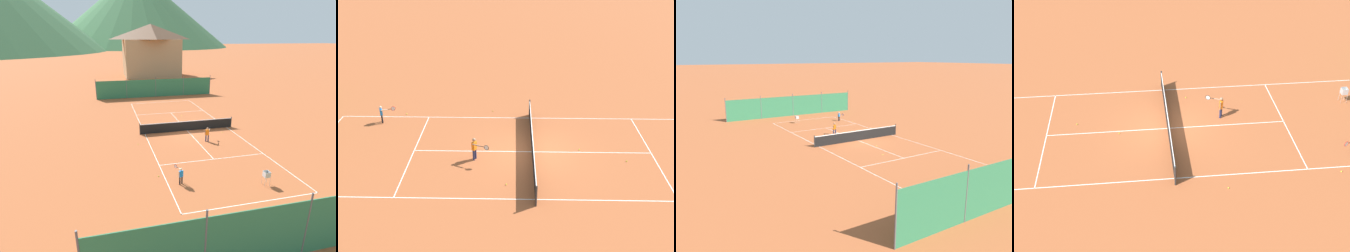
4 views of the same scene
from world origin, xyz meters
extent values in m
plane|color=#A8542D|center=(0.00, 0.00, 0.00)|extent=(600.00, 600.00, 0.00)
cube|color=white|center=(0.00, 11.90, 0.00)|extent=(8.25, 0.05, 0.01)
cube|color=white|center=(0.00, -11.90, 0.00)|extent=(8.25, 0.05, 0.01)
cube|color=white|center=(-4.10, 0.00, 0.00)|extent=(0.05, 23.85, 0.01)
cube|color=white|center=(4.10, 0.00, 0.00)|extent=(0.05, 23.85, 0.01)
cube|color=white|center=(0.00, 6.40, 0.00)|extent=(8.20, 0.05, 0.01)
cube|color=white|center=(0.00, -6.40, 0.00)|extent=(8.20, 0.05, 0.01)
cube|color=white|center=(0.00, 0.00, 0.00)|extent=(0.05, 12.80, 0.01)
cylinder|color=#2D2D2D|center=(-4.55, 0.00, 0.53)|extent=(0.08, 0.08, 1.06)
cylinder|color=#2D2D2D|center=(4.55, 0.00, 0.53)|extent=(0.08, 0.08, 1.06)
cube|color=black|center=(0.00, 0.00, 0.46)|extent=(9.10, 0.02, 0.91)
cube|color=white|center=(0.00, 0.00, 0.93)|extent=(9.10, 0.04, 0.06)
cylinder|color=#59595E|center=(4.30, 15.50, 1.45)|extent=(0.08, 0.08, 2.90)
cylinder|color=#59595E|center=(8.60, 15.50, 1.45)|extent=(0.08, 0.08, 2.90)
cube|color=#2D754C|center=(0.00, -15.50, 1.30)|extent=(17.20, 0.04, 2.60)
cylinder|color=#59595E|center=(-8.60, -15.50, 1.45)|extent=(0.08, 0.08, 2.90)
cylinder|color=#59595E|center=(-4.30, -15.50, 1.45)|extent=(0.08, 0.08, 2.90)
cylinder|color=#59595E|center=(0.00, -15.50, 1.45)|extent=(0.08, 0.08, 2.90)
cylinder|color=#59595E|center=(4.30, -15.50, 1.45)|extent=(0.08, 0.08, 2.90)
cylinder|color=#59595E|center=(8.60, -15.50, 1.45)|extent=(0.08, 0.08, 2.90)
cylinder|color=black|center=(-3.40, -9.16, 0.26)|extent=(0.09, 0.09, 0.52)
cylinder|color=black|center=(-3.25, -9.10, 0.26)|extent=(0.09, 0.09, 0.52)
cube|color=blue|center=(-3.33, -9.13, 0.72)|extent=(0.29, 0.23, 0.40)
sphere|color=beige|center=(-3.33, -9.13, 1.02)|extent=(0.16, 0.16, 0.16)
cylinder|color=beige|center=(-3.47, -9.19, 0.72)|extent=(0.06, 0.06, 0.40)
cylinder|color=beige|center=(-3.26, -8.89, 0.87)|extent=(0.21, 0.39, 0.06)
cylinder|color=black|center=(-3.37, -8.62, 0.87)|extent=(0.10, 0.18, 0.03)
torus|color=red|center=(-3.47, -8.40, 0.87)|extent=(0.13, 0.27, 0.28)
cylinder|color=silver|center=(-3.47, -8.40, 0.87)|extent=(0.10, 0.23, 0.25)
cylinder|color=#23284C|center=(0.72, -2.99, 0.30)|extent=(0.10, 0.10, 0.59)
cylinder|color=#23284C|center=(0.89, -3.07, 0.30)|extent=(0.10, 0.10, 0.59)
cube|color=orange|center=(0.80, -3.03, 0.82)|extent=(0.33, 0.26, 0.46)
sphere|color=#A37556|center=(0.80, -3.03, 1.17)|extent=(0.18, 0.18, 0.18)
cylinder|color=#A37556|center=(0.64, -2.95, 0.82)|extent=(0.07, 0.07, 0.46)
cylinder|color=#A37556|center=(1.06, -2.89, 1.00)|extent=(0.25, 0.45, 0.07)
cylinder|color=black|center=(1.20, -2.59, 1.00)|extent=(0.11, 0.20, 0.03)
torus|color=black|center=(1.30, -2.36, 1.00)|extent=(0.13, 0.27, 0.28)
cylinder|color=silver|center=(1.30, -2.36, 1.00)|extent=(0.10, 0.23, 0.25)
sphere|color=#CCE033|center=(0.88, 4.87, 0.03)|extent=(0.07, 0.07, 0.07)
sphere|color=#CCE033|center=(-4.47, -7.92, 0.03)|extent=(0.07, 0.07, 0.07)
sphere|color=#CCE033|center=(3.03, -1.33, 0.03)|extent=(0.07, 0.07, 0.07)
sphere|color=#CCE033|center=(-0.24, 2.59, 0.03)|extent=(0.07, 0.07, 0.07)
sphere|color=#CCE033|center=(-5.04, -2.37, 0.03)|extent=(0.07, 0.07, 0.07)
cylinder|color=#B7B7BC|center=(1.49, -10.57, 0.28)|extent=(0.02, 0.02, 0.55)
cylinder|color=#B7B7BC|center=(1.83, -10.57, 0.28)|extent=(0.02, 0.02, 0.55)
cylinder|color=#B7B7BC|center=(1.49, -10.23, 0.28)|extent=(0.02, 0.02, 0.55)
cylinder|color=#B7B7BC|center=(1.83, -10.23, 0.28)|extent=(0.02, 0.02, 0.55)
cube|color=#B7B7BC|center=(1.66, -10.40, 0.56)|extent=(0.34, 0.34, 0.02)
cube|color=#B7B7BC|center=(1.66, -10.57, 0.72)|extent=(0.34, 0.02, 0.34)
cube|color=#B7B7BC|center=(1.66, -10.23, 0.72)|extent=(0.34, 0.02, 0.34)
cube|color=#B7B7BC|center=(1.49, -10.40, 0.72)|extent=(0.02, 0.34, 0.34)
cube|color=#B7B7BC|center=(1.83, -10.40, 0.72)|extent=(0.02, 0.34, 0.34)
sphere|color=#CCE033|center=(1.72, -10.35, 0.60)|extent=(0.07, 0.07, 0.07)
sphere|color=#CCE033|center=(1.75, -10.27, 0.60)|extent=(0.07, 0.07, 0.07)
sphere|color=#CCE033|center=(1.57, -10.53, 0.60)|extent=(0.07, 0.07, 0.07)
sphere|color=#CCE033|center=(1.79, -10.52, 0.60)|extent=(0.07, 0.07, 0.07)
sphere|color=#CCE033|center=(1.53, -10.53, 0.60)|extent=(0.07, 0.07, 0.07)
sphere|color=#CCE033|center=(1.70, -10.29, 0.60)|extent=(0.07, 0.07, 0.07)
sphere|color=#CCE033|center=(1.54, -10.53, 0.66)|extent=(0.07, 0.07, 0.07)
sphere|color=#CCE033|center=(1.74, -10.45, 0.66)|extent=(0.07, 0.07, 0.07)
sphere|color=#CCE033|center=(1.74, -10.46, 0.66)|extent=(0.07, 0.07, 0.07)
sphere|color=#CCE033|center=(1.75, -10.34, 0.66)|extent=(0.07, 0.07, 0.07)
camera|label=1|loc=(-7.41, -22.53, 8.53)|focal=28.00mm
camera|label=2|loc=(18.18, -1.02, 11.07)|focal=42.00mm
camera|label=3|loc=(16.69, 24.72, 7.78)|focal=35.00mm
camera|label=4|loc=(-20.57, 1.39, 14.41)|focal=50.00mm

